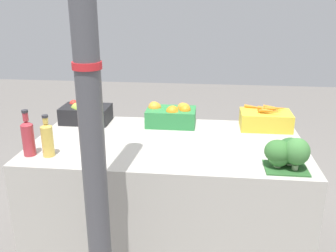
% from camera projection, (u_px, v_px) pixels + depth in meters
% --- Properties ---
extents(ground_plane, '(10.00, 10.00, 0.00)m').
position_uv_depth(ground_plane, '(168.00, 243.00, 2.58)').
color(ground_plane, slate).
extents(market_table, '(1.67, 0.92, 0.75)m').
position_uv_depth(market_table, '(168.00, 194.00, 2.46)').
color(market_table, '#B7B2A8').
rests_on(market_table, ground_plane).
extents(support_pole, '(0.12, 0.12, 2.55)m').
position_uv_depth(support_pole, '(88.00, 84.00, 1.51)').
color(support_pole, '#4C4C51').
rests_on(support_pole, ground_plane).
extents(apple_crate, '(0.34, 0.22, 0.15)m').
position_uv_depth(apple_crate, '(85.00, 112.00, 2.66)').
color(apple_crate, black).
rests_on(apple_crate, market_table).
extents(orange_crate, '(0.34, 0.22, 0.16)m').
position_uv_depth(orange_crate, '(171.00, 115.00, 2.60)').
color(orange_crate, '#2D8442').
rests_on(orange_crate, market_table).
extents(carrot_crate, '(0.34, 0.22, 0.15)m').
position_uv_depth(carrot_crate, '(266.00, 119.00, 2.54)').
color(carrot_crate, gold).
rests_on(carrot_crate, market_table).
extents(broccoli_pile, '(0.23, 0.21, 0.18)m').
position_uv_depth(broccoli_pile, '(287.00, 152.00, 1.94)').
color(broccoli_pile, '#2D602D').
rests_on(broccoli_pile, market_table).
extents(juice_bottle_ruby, '(0.07, 0.07, 0.27)m').
position_uv_depth(juice_bottle_ruby, '(28.00, 137.00, 2.10)').
color(juice_bottle_ruby, '#B2333D').
rests_on(juice_bottle_ruby, market_table).
extents(juice_bottle_golden, '(0.07, 0.07, 0.24)m').
position_uv_depth(juice_bottle_golden, '(47.00, 139.00, 2.09)').
color(juice_bottle_golden, gold).
rests_on(juice_bottle_golden, market_table).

